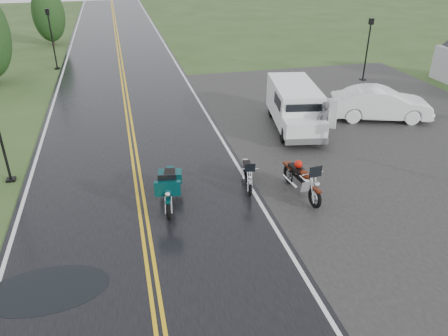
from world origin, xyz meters
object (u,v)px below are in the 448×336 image
(person_at_van, at_px, (323,124))
(motorcycle_red, at_px, (316,190))
(lamp_post_far_left, at_px, (52,39))
(sedan_white, at_px, (381,104))
(van_white, at_px, (285,121))
(lamp_post_far_right, at_px, (367,50))
(motorcycle_silver, at_px, (250,182))
(motorcycle_teal, at_px, (168,200))

(person_at_van, bearing_deg, motorcycle_red, 45.61)
(lamp_post_far_left, bearing_deg, sedan_white, -40.45)
(van_white, xyz_separation_m, sedan_white, (5.50, 1.54, -0.25))
(sedan_white, relative_size, lamp_post_far_right, 1.23)
(lamp_post_far_right, bearing_deg, sedan_white, -113.41)
(van_white, bearing_deg, motorcycle_red, -90.06)
(motorcycle_silver, relative_size, van_white, 0.37)
(person_at_van, bearing_deg, motorcycle_silver, 21.71)
(motorcycle_silver, relative_size, person_at_van, 1.00)
(motorcycle_silver, height_order, lamp_post_far_left, lamp_post_far_left)
(person_at_van, relative_size, lamp_post_far_right, 0.50)
(van_white, xyz_separation_m, person_at_van, (1.47, -0.55, -0.06))
(motorcycle_red, distance_m, motorcycle_silver, 2.18)
(person_at_van, bearing_deg, van_white, -37.55)
(motorcycle_red, relative_size, lamp_post_far_left, 0.60)
(lamp_post_far_left, bearing_deg, van_white, -55.30)
(sedan_white, bearing_deg, motorcycle_red, 153.89)
(motorcycle_silver, relative_size, lamp_post_far_left, 0.48)
(motorcycle_red, bearing_deg, motorcycle_teal, 167.94)
(person_at_van, relative_size, sedan_white, 0.41)
(motorcycle_teal, distance_m, person_at_van, 8.11)
(sedan_white, bearing_deg, van_white, 123.40)
(motorcycle_red, distance_m, motorcycle_teal, 4.64)
(motorcycle_teal, xyz_separation_m, lamp_post_far_right, (13.73, 12.45, 1.14))
(motorcycle_teal, height_order, sedan_white, sedan_white)
(motorcycle_red, distance_m, lamp_post_far_left, 22.54)
(motorcycle_red, bearing_deg, sedan_white, 40.04)
(motorcycle_teal, xyz_separation_m, lamp_post_far_left, (-5.01, 19.86, 1.23))
(motorcycle_teal, relative_size, person_at_van, 1.31)
(motorcycle_teal, bearing_deg, person_at_van, 39.82)
(motorcycle_red, bearing_deg, motorcycle_silver, 139.10)
(motorcycle_teal, distance_m, lamp_post_far_left, 20.52)
(motorcycle_teal, bearing_deg, van_white, 49.52)
(motorcycle_teal, relative_size, lamp_post_far_right, 0.66)
(motorcycle_red, bearing_deg, lamp_post_far_left, 109.19)
(motorcycle_silver, height_order, person_at_van, person_at_van)
(motorcycle_red, height_order, van_white, van_white)
(van_white, bearing_deg, lamp_post_far_left, 134.64)
(motorcycle_silver, bearing_deg, motorcycle_teal, -154.22)
(motorcycle_silver, relative_size, sedan_white, 0.41)
(motorcycle_red, distance_m, van_white, 5.22)
(motorcycle_silver, bearing_deg, sedan_white, 44.21)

